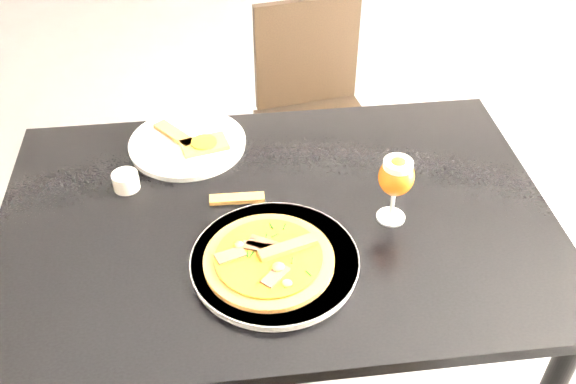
{
  "coord_description": "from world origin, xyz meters",
  "views": [
    {
      "loc": [
        -0.22,
        -1.36,
        1.69
      ],
      "look_at": [
        -0.22,
        -0.36,
        0.83
      ],
      "focal_mm": 40.0,
      "sensor_mm": 36.0,
      "label": 1
    }
  ],
  "objects_px": {
    "chair_far": "(316,115)",
    "pizza": "(269,259)",
    "dining_table": "(277,245)",
    "beer_glass": "(396,177)"
  },
  "relations": [
    {
      "from": "chair_far",
      "to": "pizza",
      "type": "height_order",
      "value": "chair_far"
    },
    {
      "from": "chair_far",
      "to": "pizza",
      "type": "distance_m",
      "value": 1.05
    },
    {
      "from": "dining_table",
      "to": "beer_glass",
      "type": "height_order",
      "value": "beer_glass"
    },
    {
      "from": "dining_table",
      "to": "chair_far",
      "type": "height_order",
      "value": "chair_far"
    },
    {
      "from": "chair_far",
      "to": "pizza",
      "type": "bearing_deg",
      "value": -113.99
    },
    {
      "from": "pizza",
      "to": "beer_glass",
      "type": "distance_m",
      "value": 0.31
    },
    {
      "from": "chair_far",
      "to": "beer_glass",
      "type": "xyz_separation_m",
      "value": [
        0.12,
        -0.84,
        0.41
      ]
    },
    {
      "from": "pizza",
      "to": "dining_table",
      "type": "bearing_deg",
      "value": 85.47
    },
    {
      "from": "chair_far",
      "to": "beer_glass",
      "type": "bearing_deg",
      "value": -97.84
    },
    {
      "from": "pizza",
      "to": "chair_far",
      "type": "bearing_deg",
      "value": 82.04
    }
  ]
}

